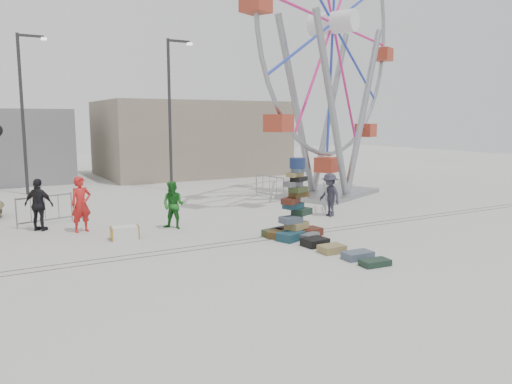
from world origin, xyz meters
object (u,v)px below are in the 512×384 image
pedestrian_green (173,205)px  pedestrian_grey (330,195)px  suitcase_tower (295,215)px  lamp_post_right (171,107)px  pedestrian_black (39,205)px  lamp_post_left (24,106)px  barricade_wheel_back (270,187)px  pedestrian_red (81,204)px  steamer_trunk (125,233)px  barricade_dummy_c (45,210)px  ferris_wheel (332,46)px  barricade_wheel_front (325,199)px

pedestrian_green → pedestrian_grey: pedestrian_grey is taller
suitcase_tower → pedestrian_grey: bearing=19.8°
lamp_post_right → pedestrian_black: (-7.52, -7.37, -3.57)m
lamp_post_left → barricade_wheel_back: bearing=-34.6°
barricade_wheel_back → pedestrian_red: bearing=-81.9°
steamer_trunk → barricade_dummy_c: 4.08m
suitcase_tower → ferris_wheel: 11.35m
ferris_wheel → barricade_dummy_c: 14.99m
pedestrian_grey → lamp_post_right: bearing=-166.2°
ferris_wheel → barricade_wheel_front: ferris_wheel is taller
lamp_post_right → suitcase_tower: size_ratio=3.09×
barricade_wheel_front → pedestrian_grey: 1.01m
barricade_dummy_c → pedestrian_black: bearing=-122.1°
lamp_post_right → pedestrian_red: bearing=-127.3°
barricade_dummy_c → barricade_wheel_back: same height
lamp_post_left → steamer_trunk: (1.71, -12.00, -4.28)m
steamer_trunk → pedestrian_green: pedestrian_green is taller
lamp_post_right → barricade_wheel_back: 7.09m
lamp_post_left → ferris_wheel: ferris_wheel is taller
suitcase_tower → pedestrian_red: bearing=128.5°
lamp_post_right → pedestrian_red: lamp_post_right is taller
pedestrian_red → pedestrian_black: 1.51m
suitcase_tower → pedestrian_green: suitcase_tower is taller
lamp_post_right → lamp_post_left: same height
lamp_post_right → pedestrian_green: bearing=-110.0°
ferris_wheel → steamer_trunk: (-11.42, -4.13, -7.12)m
suitcase_tower → pedestrian_grey: size_ratio=1.52×
steamer_trunk → lamp_post_left: bearing=104.7°
suitcase_tower → pedestrian_red: suitcase_tower is taller
lamp_post_right → pedestrian_grey: lamp_post_right is taller
pedestrian_green → lamp_post_right: bearing=117.1°
lamp_post_right → lamp_post_left: 7.28m
lamp_post_left → barricade_dummy_c: lamp_post_left is taller
barricade_dummy_c → pedestrian_red: pedestrian_red is taller
suitcase_tower → barricade_wheel_back: size_ratio=1.30×
barricade_dummy_c → pedestrian_green: bearing=-52.0°
barricade_dummy_c → pedestrian_grey: bearing=-35.7°
pedestrian_red → pedestrian_grey: size_ratio=1.11×
suitcase_tower → pedestrian_black: bearing=128.6°
pedestrian_red → pedestrian_grey: 9.30m
pedestrian_grey → barricade_dummy_c: bearing=-112.0°
lamp_post_right → lamp_post_left: size_ratio=1.00×
lamp_post_left → barricade_wheel_front: 15.74m
steamer_trunk → pedestrian_red: pedestrian_red is taller
ferris_wheel → pedestrian_green: 12.01m
ferris_wheel → pedestrian_grey: size_ratio=8.70×
ferris_wheel → barricade_wheel_front: bearing=-154.8°
lamp_post_right → pedestrian_red: size_ratio=4.20×
steamer_trunk → lamp_post_right: bearing=68.7°
barricade_wheel_front → barricade_wheel_back: (-0.09, 4.30, 0.00)m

